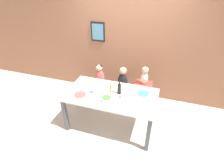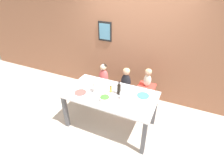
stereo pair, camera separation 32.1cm
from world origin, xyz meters
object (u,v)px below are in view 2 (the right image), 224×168
object	(u,v)px
chair_far_left	(104,87)
chair_far_center	(125,92)
person_child_left	(104,74)
dinner_plate_back_right	(143,96)
dinner_plate_back_left	(95,81)
wine_bottle	(119,89)
wine_glass_near	(122,94)
dinner_plate_front_left	(80,92)
person_child_center	(126,79)
salad_bowl_large	(105,98)
chair_right_highchair	(146,92)
paper_towel_roll	(96,87)
person_baby_right	(148,76)

from	to	relation	value
chair_far_left	chair_far_center	xyz separation A→B (m)	(0.55, 0.00, 0.00)
chair_far_center	person_child_left	distance (m)	0.65
dinner_plate_back_right	dinner_plate_back_left	bearing A→B (deg)	176.13
chair_far_left	dinner_plate_back_left	distance (m)	0.59
chair_far_center	dinner_plate_back_left	bearing A→B (deg)	-140.34
wine_bottle	dinner_plate_back_left	distance (m)	0.67
person_child_left	wine_bottle	xyz separation A→B (m)	(0.65, -0.64, 0.15)
chair_far_center	wine_bottle	size ratio (longest dim) A/B	1.71
wine_glass_near	dinner_plate_front_left	bearing A→B (deg)	-169.45
person_child_left	person_child_center	distance (m)	0.55
wine_bottle	wine_glass_near	distance (m)	0.16
chair_far_center	wine_glass_near	distance (m)	0.93
person_child_left	salad_bowl_large	distance (m)	1.05
salad_bowl_large	wine_bottle	bearing A→B (deg)	60.95
person_child_left	wine_glass_near	world-z (taller)	person_child_left
person_child_left	chair_right_highchair	bearing A→B (deg)	-0.06
paper_towel_roll	dinner_plate_back_right	distance (m)	0.89
chair_right_highchair	salad_bowl_large	xyz separation A→B (m)	(-0.52, -0.92, 0.29)
chair_far_left	salad_bowl_large	xyz separation A→B (m)	(0.49, -0.92, 0.43)
chair_far_center	wine_glass_near	bearing A→B (deg)	-75.10
person_baby_right	wine_bottle	xyz separation A→B (m)	(-0.37, -0.64, -0.02)
paper_towel_roll	wine_glass_near	world-z (taller)	paper_towel_roll
person_child_center	person_baby_right	world-z (taller)	person_baby_right
wine_bottle	dinner_plate_back_left	world-z (taller)	wine_bottle
wine_bottle	paper_towel_roll	bearing A→B (deg)	-163.36
chair_right_highchair	wine_bottle	size ratio (longest dim) A/B	2.51
person_child_center	paper_towel_roll	bearing A→B (deg)	-112.43
chair_far_left	paper_towel_roll	bearing A→B (deg)	-73.09
dinner_plate_front_left	chair_right_highchair	bearing A→B (deg)	40.90
chair_right_highchair	dinner_plate_back_left	bearing A→B (deg)	-156.19
chair_right_highchair	paper_towel_roll	world-z (taller)	paper_towel_roll
salad_bowl_large	dinner_plate_back_right	distance (m)	0.71
person_baby_right	wine_bottle	world-z (taller)	person_baby_right
chair_far_center	person_baby_right	world-z (taller)	person_baby_right
person_child_left	dinner_plate_front_left	xyz separation A→B (m)	(-0.03, -0.91, 0.04)
person_child_left	person_child_center	bearing A→B (deg)	0.00
person_baby_right	wine_glass_near	xyz separation A→B (m)	(-0.26, -0.76, -0.02)
paper_towel_roll	dinner_plate_front_left	xyz separation A→B (m)	(-0.26, -0.14, -0.11)
person_child_left	dinner_plate_front_left	size ratio (longest dim) A/B	2.37
salad_bowl_large	dinner_plate_front_left	world-z (taller)	salad_bowl_large
dinner_plate_back_left	dinner_plate_back_right	size ratio (longest dim) A/B	1.00
chair_right_highchair	wine_glass_near	bearing A→B (deg)	-109.19
person_baby_right	dinner_plate_front_left	distance (m)	1.39
wine_glass_near	person_child_center	bearing A→B (deg)	104.88
chair_far_center	dinner_plate_front_left	world-z (taller)	dinner_plate_front_left
wine_bottle	paper_towel_roll	world-z (taller)	wine_bottle
chair_far_left	person_baby_right	distance (m)	1.14
chair_far_left	person_baby_right	xyz separation A→B (m)	(1.02, 0.00, 0.52)
person_child_center	salad_bowl_large	world-z (taller)	person_child_center
chair_far_left	dinner_plate_front_left	size ratio (longest dim) A/B	2.11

